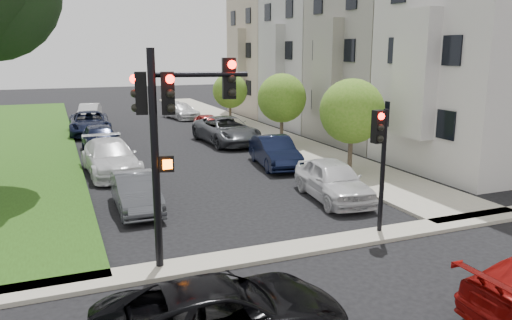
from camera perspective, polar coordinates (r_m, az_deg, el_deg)
name	(u,v)px	position (r m, az deg, el deg)	size (l,w,h in m)	color
ground	(333,280)	(12.70, 8.76, -13.43)	(140.00, 140.00, 0.00)	black
grass_strip	(4,141)	(34.32, -26.84, 1.95)	(8.00, 44.00, 0.12)	#224111
sidewalk_right	(244,127)	(36.49, -1.41, 3.85)	(3.50, 44.00, 0.12)	gray
sidewalk_cross	(296,249)	(14.27, 4.61, -10.06)	(60.00, 1.00, 0.12)	gray
house_a	(486,18)	(25.63, 24.78, 14.52)	(7.70, 7.55, 15.97)	beige
house_b	(385,25)	(31.30, 14.49, 14.67)	(7.70, 7.55, 15.97)	gray
house_c	(322,30)	(37.61, 7.50, 14.51)	(7.70, 7.55, 15.97)	#AAA5A2
house_d	(278,33)	(44.30, 2.58, 14.27)	(7.70, 7.55, 15.97)	#A39886
small_tree_a	(352,111)	(22.53, 10.89, 5.49)	(2.88, 2.88, 4.32)	#3A2C1F
small_tree_b	(282,98)	(28.89, 2.98, 7.07)	(2.82, 2.82, 4.24)	#3A2C1F
small_tree_c	(230,91)	(37.30, -2.99, 7.89)	(2.57, 2.57, 3.86)	#3A2C1F
traffic_signal_main	(171,120)	(12.39, -9.67, 4.52)	(2.73, 0.75, 5.57)	black
traffic_signal_secondary	(380,149)	(15.10, 14.02, 1.27)	(0.49, 0.40, 3.85)	black
car_cross_near	(223,315)	(9.78, -3.76, -17.28)	(2.22, 4.81, 1.34)	black
car_parked_0	(333,180)	(18.91, 8.80, -2.28)	(1.79, 4.44, 1.51)	silver
car_parked_1	(275,152)	(24.01, 2.15, 0.94)	(1.54, 4.43, 1.46)	black
car_parked_2	(226,130)	(30.10, -3.40, 3.42)	(2.66, 5.78, 1.61)	#3F4247
car_parked_3	(208,124)	(34.09, -5.48, 4.16)	(1.50, 3.73, 1.27)	maroon
car_parked_4	(181,111)	(41.55, -8.55, 5.58)	(1.80, 4.43, 1.29)	silver
car_parked_5	(136,192)	(17.97, -13.56, -3.62)	(1.37, 3.94, 1.30)	#3F4247
car_parked_6	(111,157)	(23.47, -16.29, 0.28)	(2.16, 5.31, 1.54)	silver
car_parked_7	(101,139)	(28.50, -17.34, 2.32)	(1.85, 4.60, 1.57)	black
car_parked_8	(90,123)	(35.02, -18.48, 4.02)	(2.56, 5.55, 1.54)	black
car_parked_9	(89,113)	(41.82, -18.51, 5.17)	(1.44, 4.12, 1.36)	silver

